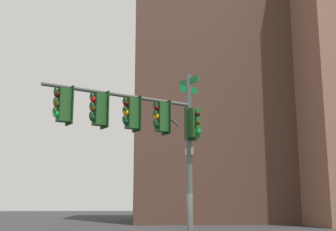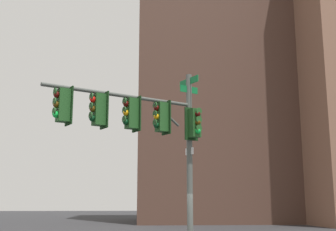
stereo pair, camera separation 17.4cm
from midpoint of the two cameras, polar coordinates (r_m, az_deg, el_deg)
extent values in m
cylinder|color=#4C514C|center=(15.43, 2.49, -6.85)|extent=(0.21, 0.21, 6.76)
cylinder|color=#4C514C|center=(14.40, -6.23, 2.58)|extent=(4.73, 2.67, 0.12)
cylinder|color=#4C514C|center=(15.13, -0.52, 0.10)|extent=(0.95, 0.57, 0.75)
cube|color=#0F6B33|center=(15.97, 2.39, 4.41)|extent=(0.56, 1.00, 0.24)
cube|color=#0F6B33|center=(15.89, 2.40, 3.37)|extent=(0.68, 0.39, 0.24)
cube|color=white|center=(15.48, 2.47, -4.64)|extent=(0.24, 0.41, 0.24)
cube|color=#1E4C1E|center=(15.01, -1.16, -0.23)|extent=(0.46, 0.46, 1.00)
cube|color=black|center=(15.11, -0.55, -0.30)|extent=(0.30, 0.50, 1.16)
sphere|color=#470A07|center=(14.96, -1.82, 0.98)|extent=(0.20, 0.20, 0.20)
cylinder|color=#1E4C1E|center=(14.95, -2.03, 1.35)|extent=(0.15, 0.22, 0.23)
sphere|color=#F29E0C|center=(14.90, -1.82, -0.15)|extent=(0.20, 0.20, 0.20)
cylinder|color=#1E4C1E|center=(14.89, -2.03, 0.22)|extent=(0.15, 0.22, 0.23)
sphere|color=#0A3819|center=(14.85, -1.83, -1.28)|extent=(0.20, 0.20, 0.20)
cylinder|color=#1E4C1E|center=(14.83, -2.04, -0.92)|extent=(0.15, 0.22, 0.23)
cube|color=#1E4C1E|center=(14.44, -5.05, 0.25)|extent=(0.46, 0.46, 1.00)
cube|color=black|center=(14.52, -4.39, 0.17)|extent=(0.30, 0.50, 1.16)
sphere|color=#470A07|center=(14.40, -5.75, 1.51)|extent=(0.20, 0.20, 0.20)
cylinder|color=#1E4C1E|center=(14.39, -5.97, 1.89)|extent=(0.15, 0.22, 0.23)
sphere|color=#F29E0C|center=(14.34, -5.77, 0.34)|extent=(0.20, 0.20, 0.20)
cylinder|color=#1E4C1E|center=(14.33, -5.99, 0.72)|extent=(0.15, 0.22, 0.23)
sphere|color=#0A3819|center=(14.29, -5.79, -0.84)|extent=(0.20, 0.20, 0.20)
cylinder|color=#1E4C1E|center=(14.27, -6.02, -0.46)|extent=(0.15, 0.22, 0.23)
cube|color=#1E4C1E|center=(13.94, -9.24, 0.76)|extent=(0.46, 0.46, 1.00)
cube|color=black|center=(14.01, -8.54, 0.68)|extent=(0.30, 0.50, 1.16)
sphere|color=red|center=(13.92, -9.98, 2.07)|extent=(0.20, 0.20, 0.20)
cylinder|color=#1E4C1E|center=(13.92, -10.21, 2.46)|extent=(0.15, 0.22, 0.23)
sphere|color=#4C330A|center=(13.86, -10.02, 0.86)|extent=(0.20, 0.20, 0.20)
cylinder|color=#1E4C1E|center=(13.85, -10.25, 1.25)|extent=(0.15, 0.22, 0.23)
sphere|color=#0A3819|center=(13.80, -10.06, -0.36)|extent=(0.20, 0.20, 0.20)
cylinder|color=#1E4C1E|center=(13.79, -10.29, 0.04)|extent=(0.15, 0.22, 0.23)
cube|color=#1E4C1E|center=(13.52, -13.73, 1.31)|extent=(0.46, 0.46, 1.00)
cube|color=black|center=(13.58, -12.97, 1.22)|extent=(0.30, 0.50, 1.16)
sphere|color=#470A07|center=(13.52, -14.48, 2.65)|extent=(0.20, 0.20, 0.20)
cylinder|color=#1E4C1E|center=(13.52, -14.73, 3.05)|extent=(0.15, 0.22, 0.23)
sphere|color=#4C330A|center=(13.45, -14.55, 1.41)|extent=(0.20, 0.20, 0.20)
cylinder|color=#1E4C1E|center=(13.45, -14.79, 1.81)|extent=(0.15, 0.22, 0.23)
sphere|color=green|center=(13.39, -14.61, 0.16)|extent=(0.20, 0.20, 0.20)
cylinder|color=#1E4C1E|center=(13.39, -14.85, 0.56)|extent=(0.15, 0.22, 0.23)
cube|color=#1E4C1E|center=(15.38, 3.10, -1.01)|extent=(0.46, 0.46, 1.00)
cube|color=black|center=(15.53, 2.68, -1.11)|extent=(0.50, 0.30, 1.16)
sphere|color=#470A07|center=(15.27, 3.54, 0.21)|extent=(0.20, 0.20, 0.20)
cylinder|color=#1E4C1E|center=(15.24, 3.69, 0.58)|extent=(0.22, 0.15, 0.23)
sphere|color=#4C330A|center=(15.22, 3.56, -0.90)|extent=(0.20, 0.20, 0.20)
cylinder|color=#1E4C1E|center=(15.18, 3.70, -0.53)|extent=(0.22, 0.15, 0.23)
sphere|color=green|center=(15.17, 3.57, -2.01)|extent=(0.20, 0.20, 0.20)
cylinder|color=#1E4C1E|center=(15.13, 3.72, -1.64)|extent=(0.22, 0.15, 0.23)
cube|color=#4C3328|center=(56.92, 6.96, 9.73)|extent=(21.89, 16.51, 44.84)
camera|label=1|loc=(0.09, -90.33, 0.06)|focal=47.08mm
camera|label=2|loc=(0.09, 89.67, -0.06)|focal=47.08mm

